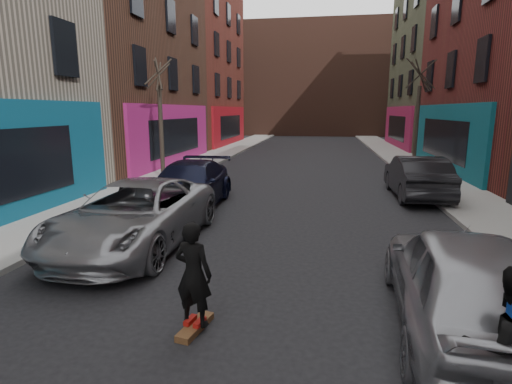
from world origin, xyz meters
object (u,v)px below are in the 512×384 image
(parked_left_end, at_px, (188,186))
(pedestrian, at_px, (507,352))
(tree_left_far, at_px, (160,106))
(skateboarder, at_px, (193,274))
(tree_right_far, at_px, (418,104))
(parked_left_far, at_px, (136,214))
(parked_right_far, at_px, (465,281))
(skateboard, at_px, (195,327))
(parked_right_end, at_px, (417,177))

(parked_left_end, height_order, pedestrian, pedestrian)
(tree_left_far, height_order, skateboarder, tree_left_far)
(tree_right_far, xyz_separation_m, pedestrian, (-3.24, -19.64, -2.63))
(parked_left_far, height_order, parked_right_far, parked_right_far)
(parked_left_far, distance_m, parked_left_end, 3.78)
(parked_left_end, distance_m, skateboard, 7.67)
(tree_left_far, relative_size, pedestrian, 3.66)
(tree_right_far, height_order, skateboarder, tree_right_far)
(parked_right_far, distance_m, pedestrian, 1.91)
(parked_right_far, bearing_deg, parked_right_end, -93.84)
(tree_right_far, relative_size, skateboarder, 4.34)
(tree_left_far, height_order, skateboard, tree_left_far)
(tree_left_far, bearing_deg, parked_right_end, -11.04)
(parked_left_far, bearing_deg, skateboard, -52.25)
(tree_right_far, bearing_deg, parked_left_far, -122.24)
(parked_left_far, height_order, parked_right_end, parked_right_end)
(tree_right_far, bearing_deg, parked_right_far, -99.59)
(skateboard, bearing_deg, parked_right_far, 19.61)
(parked_left_far, distance_m, skateboarder, 4.27)
(tree_right_far, xyz_separation_m, parked_left_far, (-9.40, -14.90, -2.76))
(parked_left_end, relative_size, parked_right_far, 1.10)
(tree_left_far, bearing_deg, pedestrian, -56.10)
(parked_left_end, bearing_deg, tree_left_far, 118.84)
(skateboarder, distance_m, pedestrian, 3.84)
(parked_right_far, distance_m, parked_right_end, 9.74)
(skateboard, bearing_deg, tree_left_far, 125.52)
(parked_right_end, height_order, skateboard, parked_right_end)
(skateboarder, bearing_deg, parked_right_far, -160.39)
(parked_right_end, bearing_deg, skateboarder, 62.46)
(parked_left_end, bearing_deg, pedestrian, -55.61)
(skateboard, bearing_deg, pedestrian, -8.95)
(pedestrian, bearing_deg, skateboard, -19.83)
(tree_right_far, bearing_deg, parked_left_end, -130.20)
(parked_right_far, height_order, pedestrian, pedestrian)
(parked_left_far, bearing_deg, parked_left_end, 90.88)
(parked_left_far, bearing_deg, skateboarder, -52.25)
(tree_left_far, relative_size, parked_right_far, 1.37)
(parked_left_end, height_order, parked_right_far, parked_right_far)
(tree_left_far, height_order, parked_left_far, tree_left_far)
(tree_left_far, xyz_separation_m, tree_right_far, (12.40, 6.00, 0.15))
(parked_right_far, xyz_separation_m, skateboard, (-3.84, -0.57, -0.76))
(tree_left_far, distance_m, pedestrian, 16.62)
(parked_left_far, distance_m, parked_right_far, 7.00)
(parked_left_far, xyz_separation_m, pedestrian, (6.16, -4.74, 0.13))
(parked_left_end, xyz_separation_m, parked_right_far, (6.40, -6.63, 0.05))
(skateboarder, bearing_deg, parked_left_end, -59.19)
(tree_right_far, bearing_deg, skateboard, -110.48)
(parked_left_far, height_order, skateboard, parked_left_far)
(pedestrian, bearing_deg, parked_left_end, -53.76)
(parked_right_end, distance_m, skateboarder, 11.47)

